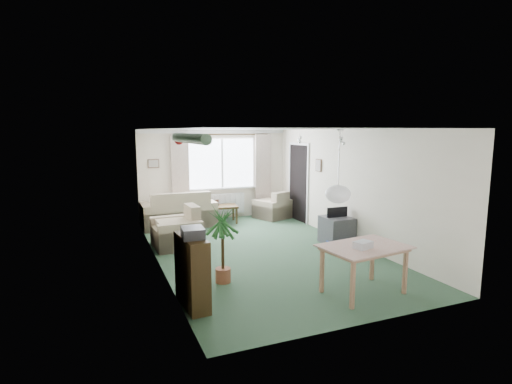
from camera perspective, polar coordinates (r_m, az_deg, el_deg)
name	(u,v)px	position (r m, az deg, el deg)	size (l,w,h in m)	color
ground	(262,251)	(8.00, 0.82, -8.48)	(6.50, 6.50, 0.00)	#2E4D36
window	(222,163)	(10.78, -4.90, 4.10)	(1.80, 0.03, 1.30)	white
curtain_rod	(222,134)	(10.67, -4.82, 8.19)	(2.60, 0.03, 0.03)	black
curtain_left	(180,174)	(10.42, -10.77, 2.55)	(0.45, 0.08, 2.00)	beige
curtain_right	(263,171)	(11.10, 0.96, 3.07)	(0.45, 0.08, 2.00)	beige
radiator	(223,204)	(10.89, -4.76, -1.69)	(1.20, 0.10, 0.55)	white
doorway	(299,183)	(10.57, 6.10, 1.27)	(0.03, 0.95, 2.00)	black
pendant_lamp	(338,194)	(5.77, 11.64, -0.29)	(0.36, 0.36, 0.36)	white
tinsel_garland	(189,138)	(4.85, -9.57, 7.58)	(1.60, 1.60, 0.12)	#196626
bauble_cluster_a	(300,137)	(9.02, 6.29, 7.76)	(0.20, 0.20, 0.20)	silver
bauble_cluster_b	(342,138)	(8.15, 12.21, 7.51)	(0.20, 0.20, 0.20)	silver
wall_picture_back	(153,164)	(10.39, -14.45, 3.96)	(0.28, 0.03, 0.22)	brown
wall_picture_right	(319,165)	(9.65, 8.94, 3.78)	(0.03, 0.24, 0.30)	brown
sofa	(178,208)	(10.15, -11.04, -2.32)	(1.79, 0.95, 0.90)	beige
armchair_corner	(273,205)	(10.91, 2.38, -1.80)	(0.83, 0.79, 0.74)	beige
armchair_left	(176,227)	(8.38, -11.36, -4.86)	(0.94, 0.89, 0.84)	beige
coffee_table	(218,214)	(10.38, -5.49, -3.19)	(1.01, 0.56, 0.45)	black
photo_frame	(217,203)	(10.32, -5.64, -1.54)	(0.12, 0.02, 0.16)	#4F3528
bookshelf	(192,271)	(5.56, -9.13, -11.14)	(0.27, 0.80, 0.98)	black
hifi_box	(193,233)	(5.32, -9.04, -5.76)	(0.28, 0.35, 0.14)	#333237
houseplant	(223,245)	(6.29, -4.78, -7.53)	(0.52, 0.52, 1.22)	#1E5827
dining_table	(363,270)	(6.15, 15.08, -10.73)	(1.12, 0.74, 0.70)	#A47F59
gift_box	(363,245)	(5.91, 15.04, -7.39)	(0.25, 0.18, 0.12)	silver
tv_cube	(337,230)	(8.65, 11.45, -5.36)	(0.57, 0.63, 0.57)	#3D3B41
pet_bed	(340,243)	(8.52, 11.88, -7.19)	(0.56, 0.56, 0.11)	navy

